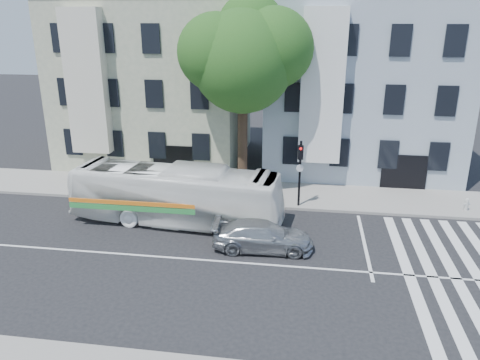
% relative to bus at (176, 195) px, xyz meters
% --- Properties ---
extents(ground, '(120.00, 120.00, 0.00)m').
position_rel_bus_xyz_m(ground, '(2.65, -3.60, -1.48)').
color(ground, black).
rests_on(ground, ground).
extents(sidewalk_far, '(80.00, 4.00, 0.15)m').
position_rel_bus_xyz_m(sidewalk_far, '(2.65, 4.40, -1.40)').
color(sidewalk_far, gray).
rests_on(sidewalk_far, ground).
extents(building_left, '(12.00, 10.00, 11.00)m').
position_rel_bus_xyz_m(building_left, '(-4.35, 11.40, 4.02)').
color(building_left, '#979E84').
rests_on(building_left, ground).
extents(building_right, '(12.00, 10.00, 11.00)m').
position_rel_bus_xyz_m(building_right, '(9.65, 11.40, 4.02)').
color(building_right, '#99A4B6').
rests_on(building_right, ground).
extents(street_tree, '(7.30, 5.90, 11.10)m').
position_rel_bus_xyz_m(street_tree, '(2.71, 5.13, 6.35)').
color(street_tree, '#2D2116').
rests_on(street_tree, ground).
extents(bus, '(3.51, 10.80, 2.96)m').
position_rel_bus_xyz_m(bus, '(0.00, 0.00, 0.00)').
color(bus, white).
rests_on(bus, ground).
extents(sedan, '(2.05, 4.55, 1.29)m').
position_rel_bus_xyz_m(sedan, '(4.58, -2.23, -0.83)').
color(sedan, '#ACAFB3').
rests_on(sedan, ground).
extents(hedge, '(8.35, 3.42, 0.70)m').
position_rel_bus_xyz_m(hedge, '(-2.34, 3.20, -0.98)').
color(hedge, '#206321').
rests_on(hedge, sidewalk_far).
extents(traffic_signal, '(0.38, 0.51, 3.74)m').
position_rel_bus_xyz_m(traffic_signal, '(6.02, 2.67, 0.94)').
color(traffic_signal, black).
rests_on(traffic_signal, ground).
extents(fire_hydrant, '(0.39, 0.27, 0.68)m').
position_rel_bus_xyz_m(fire_hydrant, '(14.78, 3.38, -0.98)').
color(fire_hydrant, '#B8B9B4').
rests_on(fire_hydrant, sidewalk_far).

